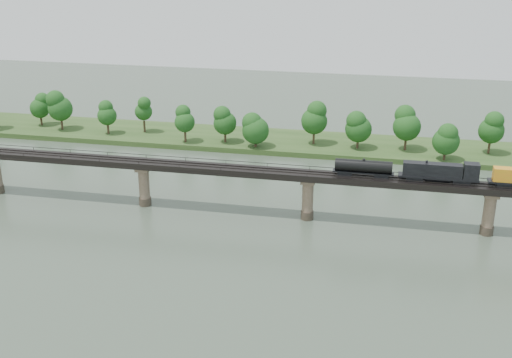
# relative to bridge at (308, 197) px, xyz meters

# --- Properties ---
(ground) EXTENTS (400.00, 400.00, 0.00)m
(ground) POSITION_rel_bridge_xyz_m (0.00, -30.00, -5.46)
(ground) COLOR #364436
(ground) RESTS_ON ground
(far_bank) EXTENTS (300.00, 24.00, 1.60)m
(far_bank) POSITION_rel_bridge_xyz_m (0.00, 55.00, -4.66)
(far_bank) COLOR #2B461C
(far_bank) RESTS_ON ground
(bridge) EXTENTS (236.00, 30.00, 11.50)m
(bridge) POSITION_rel_bridge_xyz_m (0.00, 0.00, 0.00)
(bridge) COLOR #473A2D
(bridge) RESTS_ON ground
(bridge_superstructure) EXTENTS (220.00, 4.90, 0.75)m
(bridge_superstructure) POSITION_rel_bridge_xyz_m (0.00, 0.00, 6.33)
(bridge_superstructure) COLOR black
(bridge_superstructure) RESTS_ON bridge
(far_treeline) EXTENTS (289.06, 17.54, 13.60)m
(far_treeline) POSITION_rel_bridge_xyz_m (-8.21, 50.52, 3.37)
(far_treeline) COLOR #382619
(far_treeline) RESTS_ON far_bank
(freight_train) EXTENTS (69.25, 2.70, 4.77)m
(freight_train) POSITION_rel_bridge_xyz_m (41.21, -0.00, 8.32)
(freight_train) COLOR black
(freight_train) RESTS_ON bridge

